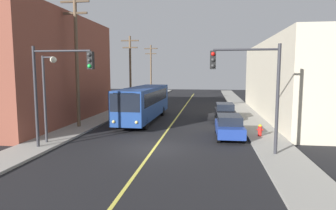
{
  "coord_description": "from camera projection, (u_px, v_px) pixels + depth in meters",
  "views": [
    {
      "loc": [
        3.3,
        -17.18,
        4.66
      ],
      "look_at": [
        0.0,
        5.88,
        2.0
      ],
      "focal_mm": 31.23,
      "sensor_mm": 36.0,
      "label": 1
    }
  ],
  "objects": [
    {
      "name": "traffic_signal_left_corner",
      "position": [
        59.0,
        78.0,
        17.0
      ],
      "size": [
        3.75,
        0.48,
        6.0
      ],
      "color": "#2D2D33",
      "rests_on": "sidewalk_left"
    },
    {
      "name": "utility_pole_near",
      "position": [
        77.0,
        55.0,
        23.61
      ],
      "size": [
        2.4,
        0.28,
        10.65
      ],
      "color": "brown",
      "rests_on": "sidewalk_left"
    },
    {
      "name": "lane_stripe_center",
      "position": [
        180.0,
        114.0,
        32.64
      ],
      "size": [
        0.16,
        60.0,
        0.01
      ],
      "primitive_type": "cube",
      "color": "#D8CC4C",
      "rests_on": "ground"
    },
    {
      "name": "utility_pole_far",
      "position": [
        151.0,
        69.0,
        51.87
      ],
      "size": [
        2.4,
        0.28,
        9.18
      ],
      "color": "brown",
      "rests_on": "sidewalk_left"
    },
    {
      "name": "parked_car_blue",
      "position": [
        229.0,
        126.0,
        20.57
      ],
      "size": [
        1.9,
        4.44,
        1.62
      ],
      "color": "navy",
      "rests_on": "ground"
    },
    {
      "name": "utility_pole_mid",
      "position": [
        130.0,
        67.0,
        38.82
      ],
      "size": [
        2.4,
        0.28,
        9.18
      ],
      "color": "brown",
      "rests_on": "sidewalk_left"
    },
    {
      "name": "parked_car_black",
      "position": [
        225.0,
        111.0,
        28.32
      ],
      "size": [
        1.88,
        4.43,
        1.62
      ],
      "color": "black",
      "rests_on": "ground"
    },
    {
      "name": "building_right_warehouse",
      "position": [
        322.0,
        80.0,
        29.5
      ],
      "size": [
        12.0,
        24.51,
        7.68
      ],
      "color": "beige",
      "rests_on": "ground"
    },
    {
      "name": "street_lamp_left",
      "position": [
        47.0,
        86.0,
        18.37
      ],
      "size": [
        0.98,
        0.4,
        5.5
      ],
      "color": "#38383D",
      "rests_on": "sidewalk_left"
    },
    {
      "name": "sidewalk_left",
      "position": [
        101.0,
        119.0,
        28.73
      ],
      "size": [
        2.5,
        90.0,
        0.15
      ],
      "primitive_type": "cube",
      "color": "gray",
      "rests_on": "ground"
    },
    {
      "name": "ground_plane",
      "position": [
        154.0,
        148.0,
        17.89
      ],
      "size": [
        120.0,
        120.0,
        0.0
      ],
      "primitive_type": "plane",
      "color": "black"
    },
    {
      "name": "city_bus",
      "position": [
        144.0,
        102.0,
        27.7
      ],
      "size": [
        2.79,
        12.2,
        3.2
      ],
      "color": "navy",
      "rests_on": "ground"
    },
    {
      "name": "fire_hydrant",
      "position": [
        260.0,
        130.0,
        20.53
      ],
      "size": [
        0.44,
        0.26,
        0.84
      ],
      "color": "red",
      "rests_on": "sidewalk_right"
    },
    {
      "name": "traffic_signal_right_corner",
      "position": [
        249.0,
        78.0,
        15.89
      ],
      "size": [
        3.75,
        0.48,
        6.0
      ],
      "color": "#2D2D33",
      "rests_on": "sidewalk_right"
    },
    {
      "name": "sidewalk_right",
      "position": [
        253.0,
        122.0,
        26.69
      ],
      "size": [
        2.5,
        90.0,
        0.15
      ],
      "primitive_type": "cube",
      "color": "gray",
      "rests_on": "ground"
    },
    {
      "name": "building_left_brick",
      "position": [
        27.0,
        69.0,
        26.97
      ],
      "size": [
        10.0,
        17.32,
        9.74
      ],
      "color": "brown",
      "rests_on": "ground"
    }
  ]
}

